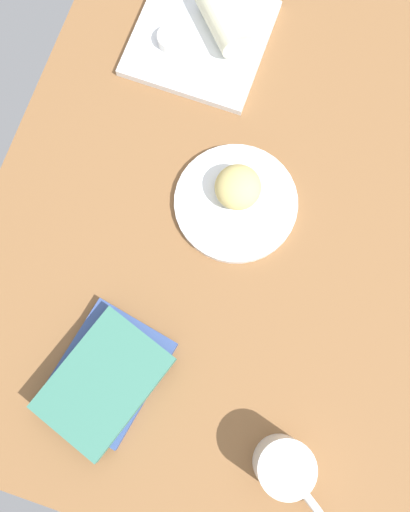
% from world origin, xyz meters
% --- Properties ---
extents(dining_table, '(1.10, 0.90, 0.04)m').
position_xyz_m(dining_table, '(0.00, 0.00, 0.02)').
color(dining_table, brown).
rests_on(dining_table, ground).
extents(round_plate, '(0.22, 0.22, 0.01)m').
position_xyz_m(round_plate, '(0.03, 0.02, 0.05)').
color(round_plate, white).
rests_on(round_plate, dining_table).
extents(scone_pastry, '(0.09, 0.08, 0.06)m').
position_xyz_m(scone_pastry, '(0.04, 0.02, 0.08)').
color(scone_pastry, tan).
rests_on(scone_pastry, round_plate).
extents(square_plate, '(0.26, 0.26, 0.02)m').
position_xyz_m(square_plate, '(0.32, 0.18, 0.05)').
color(square_plate, white).
rests_on(square_plate, dining_table).
extents(sauce_cup, '(0.05, 0.05, 0.02)m').
position_xyz_m(sauce_cup, '(0.29, 0.23, 0.07)').
color(sauce_cup, silver).
rests_on(sauce_cup, square_plate).
extents(breakfast_wrap, '(0.13, 0.13, 0.06)m').
position_xyz_m(breakfast_wrap, '(0.35, 0.15, 0.09)').
color(breakfast_wrap, beige).
rests_on(breakfast_wrap, square_plate).
extents(book_stack, '(0.25, 0.20, 0.05)m').
position_xyz_m(book_stack, '(-0.33, 0.13, 0.06)').
color(book_stack, '#33477F').
rests_on(book_stack, dining_table).
extents(coffee_mug, '(0.10, 0.12, 0.09)m').
position_xyz_m(coffee_mug, '(-0.37, -0.18, 0.09)').
color(coffee_mug, white).
rests_on(coffee_mug, dining_table).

